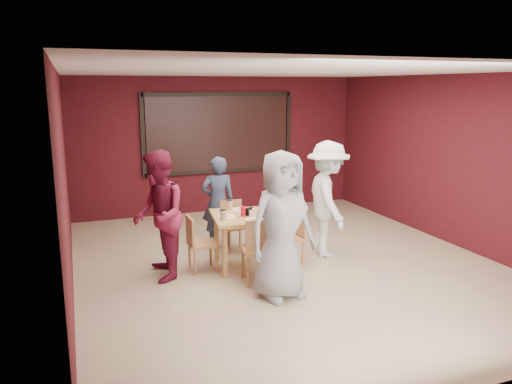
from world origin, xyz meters
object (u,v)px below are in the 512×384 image
object	(u,v)px
chair_left	(198,241)
diner_front	(282,225)
chair_right	(293,234)
diner_left	(159,216)
chair_front	(260,247)
diner_right	(328,199)
chair_back	(233,222)
diner_back	(218,202)
dining_table	(247,221)

from	to	relation	value
chair_left	diner_front	bearing A→B (deg)	-57.97
chair_right	diner_left	size ratio (longest dim) A/B	0.44
chair_right	chair_front	bearing A→B (deg)	-141.47
chair_right	diner_front	bearing A→B (deg)	-121.50
chair_front	diner_right	distance (m)	1.63
chair_back	diner_left	world-z (taller)	diner_left
chair_front	chair_left	bearing A→B (deg)	131.33
chair_back	chair_right	bearing A→B (deg)	-55.81
chair_right	diner_back	xyz separation A→B (m)	(-0.83, 1.15, 0.31)
chair_right	diner_right	xyz separation A→B (m)	(0.64, 0.14, 0.45)
chair_left	chair_right	xyz separation A→B (m)	(1.42, -0.14, -0.01)
chair_back	chair_left	world-z (taller)	chair_left
dining_table	chair_front	distance (m)	0.71
chair_left	chair_back	bearing A→B (deg)	45.23
chair_left	diner_left	world-z (taller)	diner_left
chair_front	diner_right	xyz separation A→B (m)	(1.40, 0.74, 0.37)
dining_table	chair_left	distance (m)	0.76
dining_table	diner_left	bearing A→B (deg)	-179.34
diner_back	diner_left	world-z (taller)	diner_left
diner_right	chair_right	bearing A→B (deg)	113.48
diner_back	diner_right	world-z (taller)	diner_right
diner_right	chair_left	bearing A→B (deg)	101.16
chair_back	diner_back	distance (m)	0.42
chair_front	chair_back	bearing A→B (deg)	85.34
dining_table	chair_back	bearing A→B (deg)	86.06
dining_table	chair_right	size ratio (longest dim) A/B	1.41
diner_right	chair_back	bearing A→B (deg)	69.23
diner_front	diner_left	size ratio (longest dim) A/B	1.04
chair_right	diner_right	bearing A→B (deg)	12.13
dining_table	chair_back	distance (m)	0.88
diner_front	diner_right	bearing A→B (deg)	31.38
chair_back	chair_right	size ratio (longest dim) A/B	1.01
dining_table	chair_back	world-z (taller)	dining_table
dining_table	diner_front	bearing A→B (deg)	-88.25
diner_front	diner_right	distance (m)	1.77
diner_right	chair_front	bearing A→B (deg)	129.35
chair_back	chair_right	distance (m)	1.13
chair_back	diner_front	size ratio (longest dim) A/B	0.43
chair_back	diner_back	world-z (taller)	diner_back
chair_front	diner_front	bearing A→B (deg)	-77.64
chair_back	diner_right	xyz separation A→B (m)	(1.27, -0.80, 0.45)
chair_right	diner_left	distance (m)	2.02
chair_right	diner_back	bearing A→B (deg)	125.84
chair_back	chair_left	distance (m)	1.11
diner_back	chair_back	bearing A→B (deg)	139.22
diner_left	diner_right	world-z (taller)	diner_right
dining_table	diner_right	distance (m)	1.35
chair_left	diner_left	distance (m)	0.70
chair_back	chair_front	bearing A→B (deg)	-94.66
chair_back	diner_left	distance (m)	1.65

